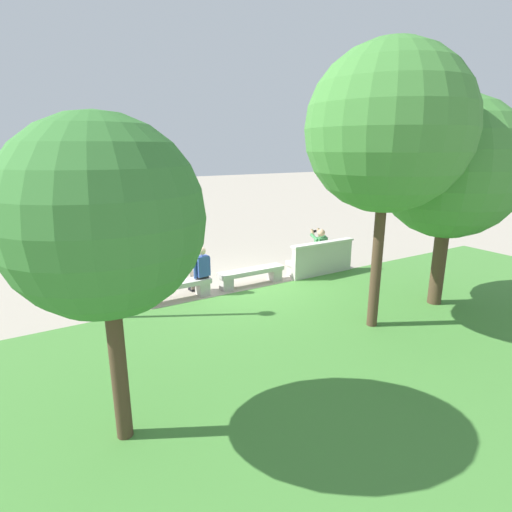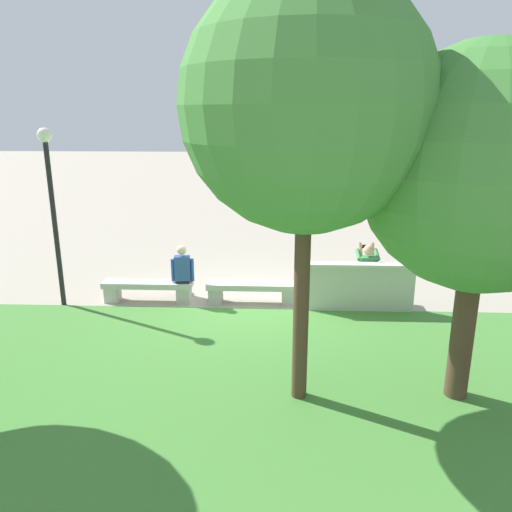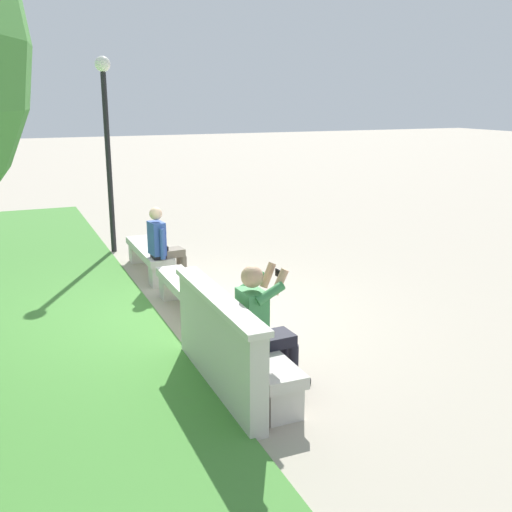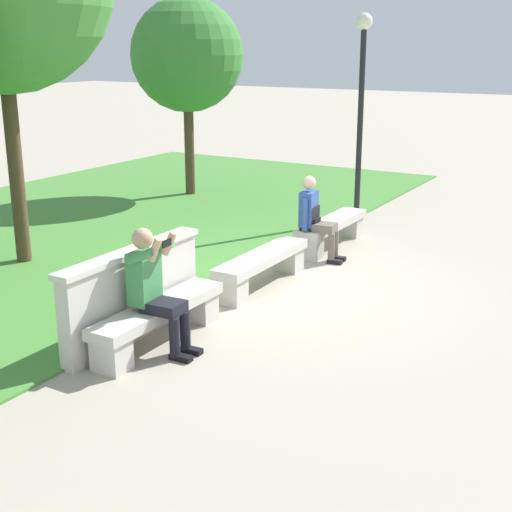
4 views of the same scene
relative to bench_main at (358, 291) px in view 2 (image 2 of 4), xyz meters
name	(u,v)px [view 2 (image 2 of 4)]	position (x,y,z in m)	size (l,w,h in m)	color
ground_plane	(252,303)	(2.22, 0.00, -0.30)	(80.00, 80.00, 0.00)	#A89E8C
grass_strip	(234,429)	(2.22, 4.38, -0.28)	(18.33, 8.00, 0.03)	#478438
bench_main	(358,291)	(0.00, 0.00, 0.00)	(1.90, 0.40, 0.45)	beige
bench_near	(252,290)	(2.22, 0.00, 0.00)	(1.90, 0.40, 0.45)	beige
bench_mid	(148,288)	(4.43, 0.00, 0.00)	(1.90, 0.40, 0.45)	beige
backrest_wall_with_plaque	(361,287)	(0.00, 0.34, 0.22)	(2.15, 0.24, 1.01)	beige
person_photographer	(366,270)	(-0.16, -0.08, 0.44)	(0.49, 0.74, 1.32)	black
person_distant	(183,271)	(3.68, -0.07, 0.37)	(0.48, 0.70, 1.26)	black
backpack	(183,274)	(3.67, 0.01, 0.33)	(0.28, 0.24, 0.43)	black
tree_behind_wall	(483,171)	(-0.87, 3.46, 2.91)	(3.11, 3.11, 4.77)	#4C3826
tree_right_background	(307,107)	(1.36, 3.58, 3.67)	(3.11, 3.11, 5.53)	#4C3826
lamp_post	(51,192)	(6.15, 0.29, 2.09)	(0.28, 0.28, 3.62)	black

